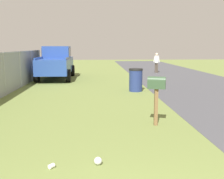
{
  "coord_description": "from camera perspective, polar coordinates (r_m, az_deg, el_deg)",
  "views": [
    {
      "loc": [
        -1.64,
        0.56,
        2.09
      ],
      "look_at": [
        6.09,
        0.12,
        0.83
      ],
      "focal_mm": 42.61,
      "sensor_mm": 36.0,
      "label": 1
    }
  ],
  "objects": [
    {
      "name": "pedestrian",
      "position": [
        21.42,
        9.54,
        5.97
      ],
      "size": [
        0.38,
        0.44,
        1.57
      ],
      "rotation": [
        0.0,
        0.0,
        5.46
      ],
      "color": "#4C4238",
      "rests_on": "ground"
    },
    {
      "name": "litter_bag_far_scatter",
      "position": [
        4.91,
        -3.02,
        -15.05
      ],
      "size": [
        0.14,
        0.14,
        0.14
      ],
      "primitive_type": "sphere",
      "color": "silver",
      "rests_on": "ground"
    },
    {
      "name": "mailbox",
      "position": [
        7.05,
        9.53,
        0.59
      ],
      "size": [
        0.33,
        0.5,
        1.31
      ],
      "rotation": [
        0.0,
        0.0,
        -0.31
      ],
      "color": "brown",
      "rests_on": "ground"
    },
    {
      "name": "litter_cup_midfield_a",
      "position": [
        4.9,
        -12.86,
        -15.71
      ],
      "size": [
        0.13,
        0.13,
        0.08
      ],
      "primitive_type": "cylinder",
      "rotation": [
        0.0,
        1.57,
        5.59
      ],
      "color": "white",
      "rests_on": "ground"
    },
    {
      "name": "pickup_truck",
      "position": [
        17.68,
        -11.85,
        5.88
      ],
      "size": [
        5.12,
        2.14,
        2.09
      ],
      "rotation": [
        0.0,
        0.0,
        0.01
      ],
      "color": "#284793",
      "rests_on": "ground"
    },
    {
      "name": "trash_bin",
      "position": [
        12.45,
        5.12,
        2.08
      ],
      "size": [
        0.64,
        0.64,
        1.07
      ],
      "color": "navy",
      "rests_on": "ground"
    }
  ]
}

